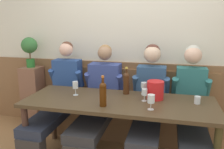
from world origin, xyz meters
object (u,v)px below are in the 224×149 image
at_px(dining_table, 119,108).
at_px(wine_bottle_amber_mid, 126,82).
at_px(wall_bench, 128,117).
at_px(wine_glass_near_bucket, 75,86).
at_px(person_left_seat, 149,101).
at_px(ice_bucket, 155,90).
at_px(water_tumbler_right, 197,100).
at_px(person_center_left_seat, 192,105).
at_px(wine_bottle_clear_water, 103,93).
at_px(potted_plant, 29,48).
at_px(wine_glass_center_front, 144,86).
at_px(person_right_seat, 99,100).
at_px(wine_glass_by_bottle, 144,93).
at_px(person_center_right_seat, 58,96).
at_px(wine_glass_right_end, 151,100).

height_order(dining_table, wine_bottle_amber_mid, wine_bottle_amber_mid).
distance_m(wall_bench, wine_glass_near_bucket, 0.98).
bearing_deg(person_left_seat, ice_bucket, -65.28).
relative_size(wine_bottle_amber_mid, water_tumbler_right, 4.00).
xyz_separation_m(person_center_left_seat, wine_bottle_clear_water, (-0.93, -0.52, 0.24)).
bearing_deg(person_left_seat, potted_plant, 168.99).
xyz_separation_m(wall_bench, wine_glass_center_front, (0.24, -0.34, 0.57)).
bearing_deg(potted_plant, person_center_left_seat, -9.07).
relative_size(person_right_seat, person_center_left_seat, 0.98).
relative_size(person_left_seat, wine_glass_by_bottle, 9.56).
bearing_deg(water_tumbler_right, person_center_right_seat, 172.99).
height_order(person_center_left_seat, water_tumbler_right, person_center_left_seat).
relative_size(wine_glass_by_bottle, water_tumbler_right, 1.68).
height_order(person_left_seat, wine_glass_center_front, person_left_seat).
relative_size(person_center_left_seat, potted_plant, 2.95).
distance_m(ice_bucket, potted_plant, 2.00).
distance_m(person_center_left_seat, wine_glass_by_bottle, 0.62).
relative_size(person_center_right_seat, ice_bucket, 6.46).
bearing_deg(person_center_right_seat, person_left_seat, 0.83).
xyz_separation_m(wall_bench, person_center_left_seat, (0.80, -0.33, 0.37)).
bearing_deg(wine_glass_by_bottle, person_right_seat, 156.19).
relative_size(person_left_seat, water_tumbler_right, 16.11).
relative_size(dining_table, wine_glass_right_end, 13.66).
distance_m(wine_glass_center_front, water_tumbler_right, 0.63).
bearing_deg(person_right_seat, wine_glass_right_end, -35.98).
bearing_deg(dining_table, wine_bottle_clear_water, -120.62).
xyz_separation_m(person_center_left_seat, wine_glass_by_bottle, (-0.53, -0.26, 0.20)).
bearing_deg(person_center_right_seat, wine_glass_center_front, -0.37).
height_order(person_right_seat, wine_glass_by_bottle, person_right_seat).
bearing_deg(person_center_left_seat, water_tumbler_right, -82.27).
relative_size(wine_glass_center_front, wine_glass_right_end, 0.92).
relative_size(person_center_right_seat, wine_glass_by_bottle, 9.62).
distance_m(person_center_left_seat, ice_bucket, 0.49).
bearing_deg(person_left_seat, wine_glass_near_bucket, -162.60).
relative_size(dining_table, person_left_seat, 1.60).
xyz_separation_m(person_center_right_seat, person_right_seat, (0.56, 0.01, -0.01)).
distance_m(wine_glass_by_bottle, wine_glass_center_front, 0.26).
height_order(person_center_right_seat, wine_bottle_amber_mid, person_center_right_seat).
distance_m(wine_bottle_amber_mid, wine_glass_center_front, 0.21).
distance_m(wine_bottle_clear_water, water_tumbler_right, 1.01).
bearing_deg(person_center_right_seat, wine_bottle_clear_water, -33.88).
bearing_deg(person_left_seat, wall_bench, 133.84).
bearing_deg(ice_bucket, person_center_right_seat, 172.95).
relative_size(wine_bottle_amber_mid, potted_plant, 0.73).
height_order(wine_bottle_clear_water, water_tumbler_right, wine_bottle_clear_water).
distance_m(dining_table, person_right_seat, 0.46).
xyz_separation_m(wine_glass_by_bottle, potted_plant, (-1.78, 0.63, 0.37)).
relative_size(dining_table, wine_bottle_clear_water, 6.53).
xyz_separation_m(person_center_right_seat, wine_glass_right_end, (1.26, -0.50, 0.22)).
xyz_separation_m(person_center_right_seat, wine_glass_center_front, (1.13, -0.01, 0.22)).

